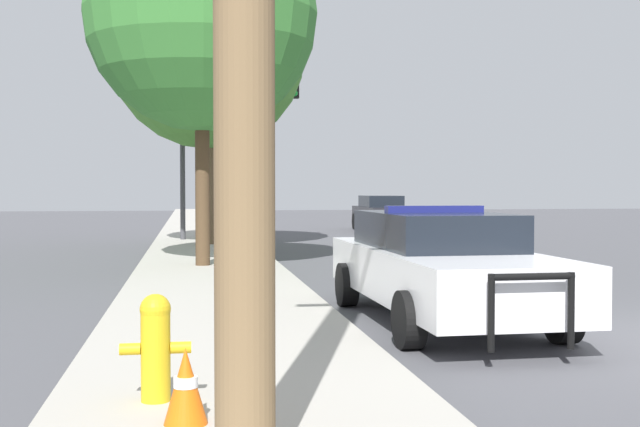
{
  "coord_description": "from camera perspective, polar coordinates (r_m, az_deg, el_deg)",
  "views": [
    {
      "loc": [
        -5.51,
        -8.35,
        1.74
      ],
      "look_at": [
        -0.92,
        19.82,
        0.84
      ],
      "focal_mm": 45.0,
      "sensor_mm": 36.0,
      "label": 1
    }
  ],
  "objects": [
    {
      "name": "police_car",
      "position": [
        10.58,
        8.46,
        -3.57
      ],
      "size": [
        2.08,
        5.38,
        1.51
      ],
      "rotation": [
        0.0,
        0.0,
        3.16
      ],
      "color": "white",
      "rests_on": "ground_plane"
    },
    {
      "name": "car_background_oncoming",
      "position": [
        32.91,
        4.41,
        0.1
      ],
      "size": [
        1.93,
        4.38,
        1.44
      ],
      "rotation": [
        0.0,
        0.0,
        3.13
      ],
      "color": "black",
      "rests_on": "ground_plane"
    },
    {
      "name": "fire_hydrant",
      "position": [
        6.26,
        -11.62,
        -9.08
      ],
      "size": [
        0.53,
        0.23,
        0.82
      ],
      "color": "gold",
      "rests_on": "sidewalk_left"
    },
    {
      "name": "traffic_cone",
      "position": [
        5.67,
        -9.53,
        -11.97
      ],
      "size": [
        0.3,
        0.3,
        0.53
      ],
      "color": "orange",
      "rests_on": "sidewalk_left"
    },
    {
      "name": "tree_sidewalk_near",
      "position": [
        17.31,
        -8.41,
        13.76
      ],
      "size": [
        4.84,
        4.84,
        7.63
      ],
      "color": "#4C3823",
      "rests_on": "sidewalk_left"
    },
    {
      "name": "traffic_light",
      "position": [
        25.74,
        -6.56,
        6.89
      ],
      "size": [
        3.78,
        0.35,
        5.55
      ],
      "color": "#424247",
      "rests_on": "sidewalk_left"
    },
    {
      "name": "tree_sidewalk_mid",
      "position": [
        23.7,
        -7.99,
        11.38
      ],
      "size": [
        5.65,
        5.65,
        8.39
      ],
      "color": "brown",
      "rests_on": "sidewalk_left"
    },
    {
      "name": "sidewalk_left",
      "position": [
        8.53,
        -6.39,
        -9.55
      ],
      "size": [
        3.0,
        110.0,
        0.13
      ],
      "color": "#ADA89E",
      "rests_on": "ground_plane"
    }
  ]
}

